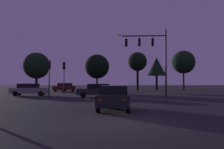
{
  "coord_description": "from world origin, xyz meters",
  "views": [
    {
      "loc": [
        -0.44,
        -9.92,
        1.75
      ],
      "look_at": [
        0.42,
        16.18,
        2.55
      ],
      "focal_mm": 37.59,
      "sensor_mm": 36.0,
      "label": 1
    }
  ],
  "objects_px": {
    "tree_right_cluster": "(183,62)",
    "tree_lot_edge": "(157,67)",
    "tree_left_far": "(138,62)",
    "tree_behind_sign": "(97,67)",
    "car_nearside_lane": "(114,97)",
    "car_crossing_left": "(97,90)",
    "tree_center_horizon": "(37,66)",
    "car_crossing_right": "(29,89)",
    "traffic_signal_mast_arm": "(151,50)",
    "traffic_light_corner_left": "(64,72)",
    "car_far_lane": "(64,87)",
    "traffic_light_corner_right": "(49,71)"
  },
  "relations": [
    {
      "from": "tree_behind_sign",
      "to": "car_nearside_lane",
      "type": "bearing_deg",
      "value": -86.35
    },
    {
      "from": "tree_behind_sign",
      "to": "tree_right_cluster",
      "type": "relative_size",
      "value": 0.83
    },
    {
      "from": "traffic_light_corner_left",
      "to": "car_nearside_lane",
      "type": "bearing_deg",
      "value": -70.11
    },
    {
      "from": "car_crossing_right",
      "to": "tree_right_cluster",
      "type": "height_order",
      "value": "tree_right_cluster"
    },
    {
      "from": "tree_left_far",
      "to": "tree_right_cluster",
      "type": "distance_m",
      "value": 11.91
    },
    {
      "from": "traffic_light_corner_right",
      "to": "car_crossing_left",
      "type": "relative_size",
      "value": 0.88
    },
    {
      "from": "car_nearside_lane",
      "to": "car_crossing_left",
      "type": "height_order",
      "value": "same"
    },
    {
      "from": "tree_right_cluster",
      "to": "tree_lot_edge",
      "type": "relative_size",
      "value": 1.23
    },
    {
      "from": "tree_left_far",
      "to": "tree_lot_edge",
      "type": "distance_m",
      "value": 6.07
    },
    {
      "from": "tree_behind_sign",
      "to": "tree_left_far",
      "type": "height_order",
      "value": "tree_left_far"
    },
    {
      "from": "traffic_light_corner_right",
      "to": "tree_lot_edge",
      "type": "bearing_deg",
      "value": 55.21
    },
    {
      "from": "traffic_light_corner_right",
      "to": "tree_lot_edge",
      "type": "height_order",
      "value": "tree_lot_edge"
    },
    {
      "from": "tree_left_far",
      "to": "tree_behind_sign",
      "type": "bearing_deg",
      "value": 178.89
    },
    {
      "from": "traffic_signal_mast_arm",
      "to": "tree_left_far",
      "type": "height_order",
      "value": "traffic_signal_mast_arm"
    },
    {
      "from": "traffic_light_corner_left",
      "to": "tree_right_cluster",
      "type": "bearing_deg",
      "value": 41.82
    },
    {
      "from": "traffic_signal_mast_arm",
      "to": "car_crossing_left",
      "type": "xyz_separation_m",
      "value": [
        -6.33,
        -1.09,
        -4.61
      ]
    },
    {
      "from": "traffic_signal_mast_arm",
      "to": "tree_left_far",
      "type": "xyz_separation_m",
      "value": [
        1.09,
        18.99,
        0.27
      ]
    },
    {
      "from": "tree_left_far",
      "to": "traffic_signal_mast_arm",
      "type": "bearing_deg",
      "value": -93.27
    },
    {
      "from": "traffic_light_corner_left",
      "to": "car_nearside_lane",
      "type": "relative_size",
      "value": 1.02
    },
    {
      "from": "car_crossing_right",
      "to": "tree_center_horizon",
      "type": "xyz_separation_m",
      "value": [
        -4.82,
        19.76,
        4.27
      ]
    },
    {
      "from": "tree_behind_sign",
      "to": "traffic_light_corner_left",
      "type": "bearing_deg",
      "value": -103.72
    },
    {
      "from": "car_nearside_lane",
      "to": "tree_right_cluster",
      "type": "height_order",
      "value": "tree_right_cluster"
    },
    {
      "from": "car_crossing_right",
      "to": "tree_lot_edge",
      "type": "distance_m",
      "value": 29.45
    },
    {
      "from": "traffic_light_corner_left",
      "to": "tree_right_cluster",
      "type": "xyz_separation_m",
      "value": [
        22.72,
        20.33,
        3.01
      ]
    },
    {
      "from": "traffic_signal_mast_arm",
      "to": "tree_left_far",
      "type": "bearing_deg",
      "value": 86.73
    },
    {
      "from": "tree_behind_sign",
      "to": "tree_center_horizon",
      "type": "xyz_separation_m",
      "value": [
        -12.62,
        2.68,
        0.32
      ]
    },
    {
      "from": "tree_right_cluster",
      "to": "tree_lot_edge",
      "type": "height_order",
      "value": "tree_right_cluster"
    },
    {
      "from": "tree_behind_sign",
      "to": "tree_lot_edge",
      "type": "distance_m",
      "value": 13.21
    },
    {
      "from": "traffic_light_corner_left",
      "to": "tree_center_horizon",
      "type": "distance_m",
      "value": 20.43
    },
    {
      "from": "traffic_signal_mast_arm",
      "to": "tree_behind_sign",
      "type": "xyz_separation_m",
      "value": [
        -6.94,
        19.15,
        -0.67
      ]
    },
    {
      "from": "traffic_light_corner_right",
      "to": "car_crossing_left",
      "type": "xyz_separation_m",
      "value": [
        5.08,
        0.79,
        -2.06
      ]
    },
    {
      "from": "traffic_light_corner_right",
      "to": "car_far_lane",
      "type": "bearing_deg",
      "value": 93.9
    },
    {
      "from": "car_crossing_right",
      "to": "traffic_signal_mast_arm",
      "type": "bearing_deg",
      "value": -7.99
    },
    {
      "from": "car_far_lane",
      "to": "tree_left_far",
      "type": "height_order",
      "value": "tree_left_far"
    },
    {
      "from": "tree_left_far",
      "to": "tree_center_horizon",
      "type": "xyz_separation_m",
      "value": [
        -20.64,
        2.83,
        -0.62
      ]
    },
    {
      "from": "traffic_light_corner_right",
      "to": "tree_center_horizon",
      "type": "xyz_separation_m",
      "value": [
        -8.14,
        23.71,
        2.21
      ]
    },
    {
      "from": "tree_behind_sign",
      "to": "car_far_lane",
      "type": "bearing_deg",
      "value": -139.95
    },
    {
      "from": "traffic_signal_mast_arm",
      "to": "tree_lot_edge",
      "type": "xyz_separation_m",
      "value": [
        5.75,
        22.81,
        -0.41
      ]
    },
    {
      "from": "car_crossing_right",
      "to": "tree_right_cluster",
      "type": "bearing_deg",
      "value": 39.17
    },
    {
      "from": "traffic_signal_mast_arm",
      "to": "tree_center_horizon",
      "type": "bearing_deg",
      "value": 131.86
    },
    {
      "from": "car_nearside_lane",
      "to": "car_crossing_left",
      "type": "xyz_separation_m",
      "value": [
        -1.42,
        11.58,
        0.0
      ]
    },
    {
      "from": "tree_center_horizon",
      "to": "car_nearside_lane",
      "type": "bearing_deg",
      "value": -66.99
    },
    {
      "from": "traffic_light_corner_right",
      "to": "car_nearside_lane",
      "type": "xyz_separation_m",
      "value": [
        6.51,
        -10.79,
        -2.06
      ]
    },
    {
      "from": "car_nearside_lane",
      "to": "tree_lot_edge",
      "type": "xyz_separation_m",
      "value": [
        10.65,
        35.49,
        4.2
      ]
    },
    {
      "from": "tree_center_horizon",
      "to": "tree_lot_edge",
      "type": "relative_size",
      "value": 1.12
    },
    {
      "from": "traffic_light_corner_left",
      "to": "car_crossing_right",
      "type": "distance_m",
      "value": 4.79
    },
    {
      "from": "traffic_light_corner_right",
      "to": "tree_left_far",
      "type": "bearing_deg",
      "value": 59.1
    },
    {
      "from": "traffic_light_corner_left",
      "to": "car_far_lane",
      "type": "relative_size",
      "value": 0.92
    },
    {
      "from": "tree_behind_sign",
      "to": "tree_center_horizon",
      "type": "height_order",
      "value": "tree_center_horizon"
    },
    {
      "from": "car_far_lane",
      "to": "tree_left_far",
      "type": "xyz_separation_m",
      "value": [
        13.61,
        4.54,
        4.89
      ]
    }
  ]
}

